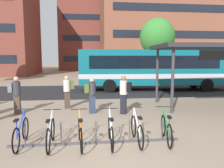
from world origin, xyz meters
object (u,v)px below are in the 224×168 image
Objects in this scene: parked_bicycle_orange_2 at (80,133)px; street_tree_0 at (157,37)px; parked_bicycle_silver_1 at (51,134)px; parked_bicycle_green_5 at (166,129)px; commuter_olive_pack_1 at (68,89)px; commuter_olive_pack_6 at (91,93)px; commuter_black_pack_4 at (124,92)px; parked_bicycle_white_3 at (111,132)px; commuter_grey_pack_2 at (16,93)px; city_bus at (156,68)px; parked_bicycle_white_4 at (137,130)px; parked_bicycle_blue_0 at (21,133)px.

parked_bicycle_orange_2 is 20.63m from street_tree_0.
parked_bicycle_green_5 is (3.44, 0.02, 0.00)m from parked_bicycle_silver_1.
commuter_olive_pack_1 is 1.69m from commuter_olive_pack_6.
commuter_black_pack_4 reaches higher than parked_bicycle_silver_1.
parked_bicycle_white_3 is 5.28m from commuter_olive_pack_1.
commuter_olive_pack_1 is at bearing 44.36° from parked_bicycle_green_5.
parked_bicycle_silver_1 is 4.97m from commuter_olive_pack_1.
parked_bicycle_orange_2 is 4.03m from commuter_black_pack_4.
street_tree_0 reaches higher than commuter_grey_pack_2.
city_bus is 7.04× the size of parked_bicycle_silver_1.
street_tree_0 is (8.92, 13.43, 4.00)m from commuter_olive_pack_1.
commuter_olive_pack_6 is (3.41, -0.28, -0.03)m from commuter_grey_pack_2.
commuter_olive_pack_6 is at bearing 20.37° from parked_bicycle_white_4.
parked_bicycle_orange_2 is 1.00× the size of parked_bicycle_white_3.
commuter_black_pack_4 is 16.63m from street_tree_0.
commuter_black_pack_4 reaches higher than commuter_grey_pack_2.
commuter_black_pack_4 is (3.58, 3.31, 0.64)m from parked_bicycle_blue_0.
parked_bicycle_orange_2 is 0.97× the size of commuter_black_pack_4.
parked_bicycle_blue_0 is at bearing -121.35° from city_bus.
commuter_olive_pack_6 is at bearing 12.09° from commuter_black_pack_4.
commuter_black_pack_4 is at bearing -33.08° from parked_bicycle_orange_2.
parked_bicycle_silver_1 is at bearing -119.08° from commuter_olive_pack_6.
parked_bicycle_silver_1 is 1.73m from parked_bicycle_white_3.
parked_bicycle_blue_0 is 1.00× the size of parked_bicycle_white_4.
city_bus is 12.33m from parked_bicycle_orange_2.
commuter_olive_pack_6 is (-1.49, 0.26, -0.06)m from commuter_black_pack_4.
commuter_olive_pack_1 is 1.01× the size of commuter_olive_pack_6.
commuter_olive_pack_1 is at bearing -134.34° from city_bus.
parked_bicycle_white_4 is at bearing -92.40° from parked_bicycle_orange_2.
commuter_grey_pack_2 is (-2.19, 4.01, 0.61)m from parked_bicycle_silver_1.
commuter_olive_pack_1 reaches higher than parked_bicycle_blue_0.
commuter_olive_pack_1 reaches higher than parked_bicycle_silver_1.
parked_bicycle_white_4 and parked_bicycle_green_5 have the same top height.
street_tree_0 is at bearing -90.86° from commuter_black_pack_4.
parked_bicycle_orange_2 is (0.85, -0.04, 0.00)m from parked_bicycle_silver_1.
parked_bicycle_white_3 is at bearing 101.43° from parked_bicycle_green_5.
city_bus is 13.04m from parked_bicycle_blue_0.
parked_bicycle_blue_0 is 1.03× the size of commuter_olive_pack_1.
commuter_olive_pack_6 is at bearing 121.96° from commuter_olive_pack_1.
commuter_olive_pack_6 reaches higher than parked_bicycle_blue_0.
commuter_grey_pack_2 reaches higher than commuter_olive_pack_1.
commuter_grey_pack_2 is at bearing 9.99° from commuter_olive_pack_1.
street_tree_0 is at bearing -136.10° from commuter_olive_pack_1.
commuter_olive_pack_1 is 16.61m from street_tree_0.
street_tree_0 is at bearing -18.50° from parked_bicycle_white_4.
street_tree_0 is (5.53, 18.34, 4.58)m from parked_bicycle_green_5.
parked_bicycle_orange_2 is at bearing -113.82° from street_tree_0.
parked_bicycle_silver_1 and parked_bicycle_white_4 have the same top height.
commuter_olive_pack_6 is (-0.51, 3.76, 0.58)m from parked_bicycle_white_3.
parked_bicycle_white_3 is (-4.78, -10.86, -1.39)m from city_bus.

